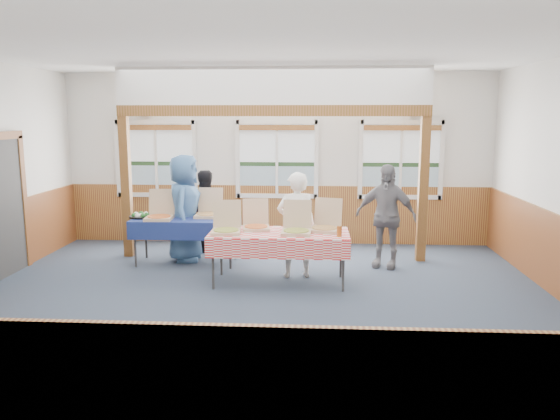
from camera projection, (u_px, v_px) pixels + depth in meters
The scene contains 26 objects.
floor at pixel (259, 303), 7.10m from camera, with size 8.00×8.00×0.00m, color #2A3444.
ceiling at pixel (257, 49), 6.55m from camera, with size 8.00×8.00×0.00m, color white.
wall_back at pixel (277, 159), 10.27m from camera, with size 8.00×8.00×0.00m, color silver.
wall_front at pixel (201, 249), 3.39m from camera, with size 8.00×8.00×0.00m, color silver.
wainscot_back at pixel (277, 214), 10.42m from camera, with size 7.98×0.05×1.10m, color brown.
wainscot_front at pixel (206, 403), 3.59m from camera, with size 7.98×0.05×1.10m, color brown.
window_left at pixel (156, 155), 10.35m from camera, with size 1.56×0.10×1.46m.
window_mid at pixel (277, 155), 10.21m from camera, with size 1.56×0.10×1.46m.
window_right at pixel (401, 156), 10.07m from camera, with size 1.56×0.10×1.46m.
post_left at pixel (126, 187), 9.31m from camera, with size 0.15×0.15×2.40m, color brown.
post_right at pixel (423, 190), 9.00m from camera, with size 0.15×0.15×2.40m, color brown.
cross_beam at pixel (272, 111), 8.93m from camera, with size 5.15×0.18×0.18m, color brown.
table_left at pixel (186, 222), 8.93m from camera, with size 1.73×0.79×0.76m.
table_right at pixel (279, 236), 7.86m from camera, with size 2.14×1.33×0.76m.
pizza_box_a at pixel (160, 215), 8.82m from camera, with size 0.45×0.54×0.46m.
pizza_box_b at pixel (209, 213), 9.04m from camera, with size 0.42×0.51×0.45m.
pizza_box_c at pixel (226, 228), 7.79m from camera, with size 0.44×0.52×0.44m.
pizza_box_d at pixel (256, 225), 8.05m from camera, with size 0.45×0.52×0.42m.
pizza_box_e at pixel (296, 229), 7.75m from camera, with size 0.42×0.51×0.45m.
pizza_box_f at pixel (325, 226), 7.94m from camera, with size 0.52×0.59×0.45m.
veggie_tray at pixel (141, 216), 8.96m from camera, with size 0.38×0.38×0.09m.
drink_glass at pixel (339, 231), 7.54m from camera, with size 0.07×0.07×0.15m, color #A3531B.
woman_white at pixel (296, 225), 8.16m from camera, with size 0.58×0.38×1.60m, color white.
woman_black at pixel (204, 211), 9.72m from camera, with size 0.71×0.55×1.46m, color black.
man_blue at pixel (185, 208), 9.08m from camera, with size 0.87×0.57×1.78m, color #39608F.
person_grey at pixel (386, 216), 8.69m from camera, with size 0.97×0.41×1.66m, color slate.
Camera 1 is at (0.69, -6.76, 2.42)m, focal length 35.00 mm.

